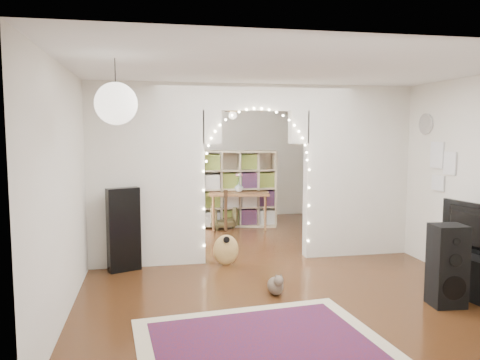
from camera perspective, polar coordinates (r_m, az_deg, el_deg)
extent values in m
plane|color=black|center=(7.43, 1.89, -9.59)|extent=(7.50, 7.50, 0.00)
cube|color=white|center=(7.19, 1.96, 11.61)|extent=(5.00, 7.50, 0.02)
cube|color=silver|center=(10.86, -2.51, 2.57)|extent=(5.00, 0.02, 2.70)
cube|color=silver|center=(3.66, 15.21, -4.34)|extent=(5.00, 0.02, 2.70)
cube|color=silver|center=(7.06, -18.26, 0.45)|extent=(0.02, 7.50, 2.70)
cube|color=silver|center=(8.12, 19.39, 1.09)|extent=(0.02, 7.50, 2.70)
cube|color=silver|center=(7.01, -11.35, 0.59)|extent=(1.70, 0.20, 2.70)
cube|color=silver|center=(7.72, 13.94, 1.02)|extent=(1.70, 0.20, 2.70)
cube|color=silver|center=(7.18, 1.96, 10.02)|extent=(1.60, 0.20, 0.40)
cube|color=white|center=(8.83, -16.64, 2.52)|extent=(0.04, 1.20, 1.40)
cylinder|color=white|center=(7.57, 21.76, 6.36)|extent=(0.03, 0.31, 0.31)
sphere|color=white|center=(4.59, -14.88, 9.00)|extent=(0.40, 0.40, 0.40)
cube|color=maroon|center=(4.69, 2.57, -19.07)|extent=(2.45, 1.94, 0.02)
cube|color=black|center=(6.88, -13.99, -5.89)|extent=(0.48, 0.31, 1.20)
ellipsoid|color=#B58F48|center=(7.00, -1.75, -7.16)|extent=(0.40, 0.17, 0.46)
cube|color=#301D0D|center=(6.92, -1.76, -4.06)|extent=(0.05, 0.03, 0.53)
cube|color=#301D0D|center=(6.88, -1.76, -1.70)|extent=(0.06, 0.03, 0.12)
ellipsoid|color=brown|center=(5.88, 4.33, -12.76)|extent=(0.20, 0.30, 0.21)
sphere|color=brown|center=(5.74, 4.72, -12.13)|extent=(0.13, 0.13, 0.12)
cone|color=brown|center=(5.71, 4.42, -11.57)|extent=(0.04, 0.04, 0.04)
cone|color=brown|center=(5.73, 5.03, -11.52)|extent=(0.04, 0.04, 0.04)
cylinder|color=brown|center=(6.05, 3.85, -12.92)|extent=(0.04, 0.20, 0.06)
cube|color=black|center=(5.90, 23.94, -9.50)|extent=(0.39, 0.34, 0.94)
cylinder|color=black|center=(5.83, 24.67, -11.87)|extent=(0.27, 0.04, 0.27)
cylinder|color=black|center=(5.74, 24.81, -8.88)|extent=(0.15, 0.03, 0.15)
cylinder|color=black|center=(5.69, 24.90, -6.84)|extent=(0.08, 0.03, 0.08)
cube|color=black|center=(6.45, 26.17, -10.33)|extent=(0.59, 1.06, 0.50)
imported|color=black|center=(6.32, 26.41, -5.45)|extent=(0.35, 1.08, 0.62)
cube|color=beige|center=(9.80, -0.14, -1.04)|extent=(1.60, 0.73, 1.59)
cube|color=brown|center=(9.63, -0.13, -1.57)|extent=(1.32, 0.99, 0.05)
cylinder|color=brown|center=(9.37, -3.27, -4.12)|extent=(0.05, 0.05, 0.70)
cylinder|color=brown|center=(9.40, 3.10, -4.09)|extent=(0.05, 0.05, 0.70)
cylinder|color=brown|center=(10.00, -3.15, -3.48)|extent=(0.05, 0.05, 0.70)
cylinder|color=brown|center=(10.03, 2.81, -3.45)|extent=(0.05, 0.05, 0.70)
imported|color=silver|center=(9.61, -0.13, -0.85)|extent=(0.21, 0.21, 0.19)
imported|color=#4D4426|center=(9.92, -2.12, -4.06)|extent=(0.57, 0.59, 0.53)
imported|color=#4D4426|center=(9.69, -2.28, -4.53)|extent=(0.61, 0.62, 0.46)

